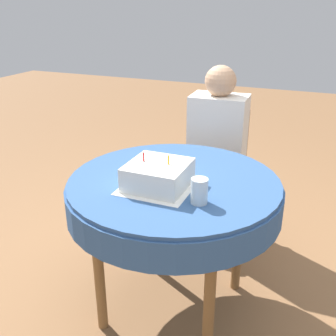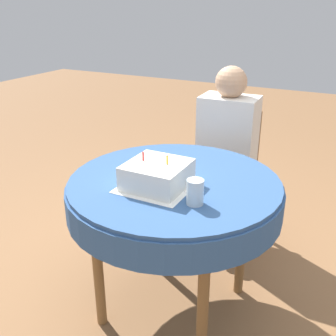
{
  "view_description": "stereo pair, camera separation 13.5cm",
  "coord_description": "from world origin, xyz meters",
  "px_view_note": "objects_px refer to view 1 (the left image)",
  "views": [
    {
      "loc": [
        0.61,
        -1.55,
        1.52
      ],
      "look_at": [
        -0.02,
        -0.03,
        0.82
      ],
      "focal_mm": 42.0,
      "sensor_mm": 36.0,
      "label": 1
    },
    {
      "loc": [
        0.73,
        -1.49,
        1.52
      ],
      "look_at": [
        -0.02,
        -0.03,
        0.82
      ],
      "focal_mm": 42.0,
      "sensor_mm": 36.0,
      "label": 2
    }
  ],
  "objects_px": {
    "person": "(217,141)",
    "birthday_cake": "(158,175)",
    "chair": "(218,169)",
    "drinking_glass": "(199,191)"
  },
  "relations": [
    {
      "from": "person",
      "to": "birthday_cake",
      "type": "height_order",
      "value": "person"
    },
    {
      "from": "chair",
      "to": "birthday_cake",
      "type": "distance_m",
      "value": 1.0
    },
    {
      "from": "chair",
      "to": "drinking_glass",
      "type": "height_order",
      "value": "chair"
    },
    {
      "from": "birthday_cake",
      "to": "drinking_glass",
      "type": "relative_size",
      "value": 2.4
    },
    {
      "from": "chair",
      "to": "birthday_cake",
      "type": "relative_size",
      "value": 3.35
    },
    {
      "from": "person",
      "to": "drinking_glass",
      "type": "height_order",
      "value": "person"
    },
    {
      "from": "drinking_glass",
      "to": "person",
      "type": "bearing_deg",
      "value": 101.4
    },
    {
      "from": "birthday_cake",
      "to": "drinking_glass",
      "type": "xyz_separation_m",
      "value": [
        0.22,
        -0.08,
        -0.0
      ]
    },
    {
      "from": "person",
      "to": "birthday_cake",
      "type": "bearing_deg",
      "value": -94.34
    },
    {
      "from": "chair",
      "to": "person",
      "type": "relative_size",
      "value": 0.74
    }
  ]
}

